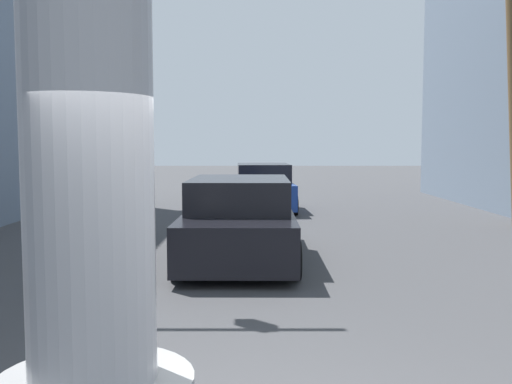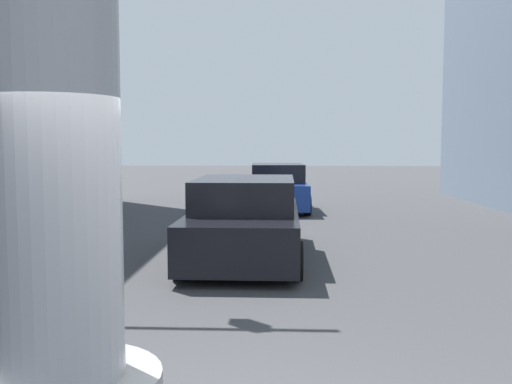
# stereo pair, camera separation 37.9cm
# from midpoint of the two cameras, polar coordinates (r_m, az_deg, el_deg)

# --- Properties ---
(ground_plane) EXTENTS (91.84, 91.84, 0.00)m
(ground_plane) POSITION_cam_midpoint_polar(r_m,az_deg,el_deg) (14.00, -0.69, -4.30)
(ground_plane) COLOR #424244
(car_lead) EXTENTS (2.16, 5.04, 1.56)m
(car_lead) POSITION_cam_midpoint_polar(r_m,az_deg,el_deg) (11.04, -2.36, -2.87)
(car_lead) COLOR black
(car_lead) RESTS_ON ground
(car_far) EXTENTS (2.13, 4.41, 1.56)m
(car_far) POSITION_cam_midpoint_polar(r_m,az_deg,el_deg) (19.25, 0.44, 0.38)
(car_far) COLOR black
(car_far) RESTS_ON ground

